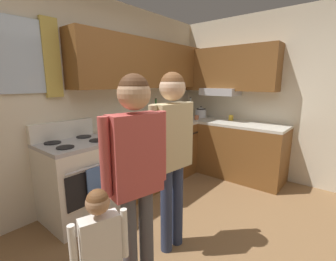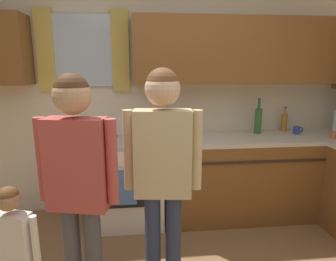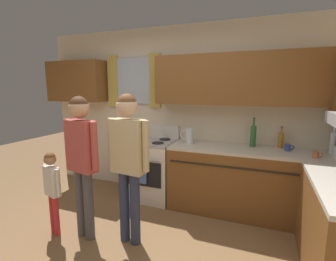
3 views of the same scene
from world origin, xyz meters
name	(u,v)px [view 3 (image 3 of 3)]	position (x,y,z in m)	size (l,w,h in m)	color
back_wall_unit	(181,100)	(0.07, 1.82, 1.50)	(4.60, 0.42, 2.60)	beige
kitchen_counter_run	(279,197)	(1.48, 1.18, 0.45)	(2.23, 1.93, 0.90)	brown
stove_oven	(151,168)	(-0.32, 1.54, 0.47)	(0.74, 0.67, 1.10)	silver
bottle_wine_green	(253,136)	(1.14, 1.68, 1.05)	(0.08, 0.08, 0.39)	#2D6633
bottle_oil_amber	(281,140)	(1.49, 1.75, 1.01)	(0.06, 0.06, 0.29)	#B27223
bottle_tall_clear	(333,142)	(2.05, 1.64, 1.04)	(0.07, 0.07, 0.37)	silver
cup_terracotta	(316,155)	(1.84, 1.36, 0.94)	(0.11, 0.07, 0.08)	#B76642
mug_cobalt_blue	(288,147)	(1.57, 1.61, 0.94)	(0.11, 0.07, 0.08)	#2D479E
water_pitcher	(189,136)	(0.28, 1.56, 1.01)	(0.19, 0.11, 0.22)	silver
adult_holding_child	(82,151)	(-0.55, 0.31, 1.01)	(0.49, 0.23, 1.60)	#4C4C51
adult_in_plaid	(128,152)	(-0.03, 0.41, 1.02)	(0.50, 0.22, 1.63)	#2D3856
small_child	(52,184)	(-0.92, 0.22, 0.61)	(0.32, 0.16, 0.98)	red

